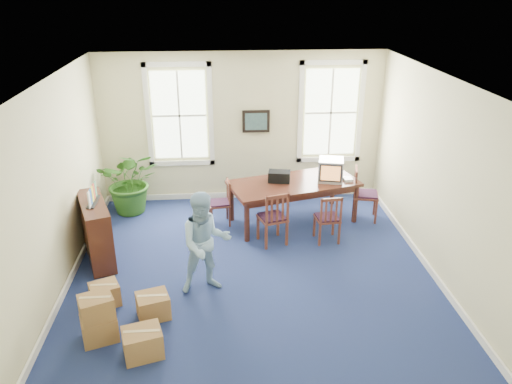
{
  "coord_description": "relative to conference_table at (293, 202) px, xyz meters",
  "views": [
    {
      "loc": [
        -0.49,
        -7.03,
        4.57
      ],
      "look_at": [
        0.1,
        0.6,
        1.25
      ],
      "focal_mm": 35.0,
      "sensor_mm": 36.0,
      "label": 1
    }
  ],
  "objects": [
    {
      "name": "floor",
      "position": [
        -0.95,
        -1.95,
        -0.43
      ],
      "size": [
        6.5,
        6.5,
        0.0
      ],
      "primitive_type": "plane",
      "color": "navy",
      "rests_on": "ground"
    },
    {
      "name": "ceiling",
      "position": [
        -0.95,
        -1.95,
        2.77
      ],
      "size": [
        6.5,
        6.5,
        0.0
      ],
      "primitive_type": "plane",
      "rotation": [
        3.14,
        0.0,
        0.0
      ],
      "color": "white",
      "rests_on": "ground"
    },
    {
      "name": "wall_back",
      "position": [
        -0.95,
        1.3,
        1.17
      ],
      "size": [
        6.5,
        0.0,
        6.5
      ],
      "primitive_type": "plane",
      "rotation": [
        1.57,
        0.0,
        0.0
      ],
      "color": "beige",
      "rests_on": "ground"
    },
    {
      "name": "wall_front",
      "position": [
        -0.95,
        -5.2,
        1.17
      ],
      "size": [
        6.5,
        0.0,
        6.5
      ],
      "primitive_type": "plane",
      "rotation": [
        -1.57,
        0.0,
        0.0
      ],
      "color": "beige",
      "rests_on": "ground"
    },
    {
      "name": "wall_left",
      "position": [
        -3.95,
        -1.95,
        1.17
      ],
      "size": [
        0.0,
        6.5,
        6.5
      ],
      "primitive_type": "plane",
      "rotation": [
        1.57,
        0.0,
        1.57
      ],
      "color": "beige",
      "rests_on": "ground"
    },
    {
      "name": "wall_right",
      "position": [
        2.05,
        -1.95,
        1.17
      ],
      "size": [
        0.0,
        6.5,
        6.5
      ],
      "primitive_type": "plane",
      "rotation": [
        1.57,
        0.0,
        -1.57
      ],
      "color": "beige",
      "rests_on": "ground"
    },
    {
      "name": "baseboard_back",
      "position": [
        -0.95,
        1.27,
        -0.37
      ],
      "size": [
        6.0,
        0.04,
        0.12
      ],
      "primitive_type": "cube",
      "color": "white",
      "rests_on": "ground"
    },
    {
      "name": "baseboard_left",
      "position": [
        -3.92,
        -1.95,
        -0.37
      ],
      "size": [
        0.04,
        6.5,
        0.12
      ],
      "primitive_type": "cube",
      "color": "white",
      "rests_on": "ground"
    },
    {
      "name": "baseboard_right",
      "position": [
        2.02,
        -1.95,
        -0.37
      ],
      "size": [
        0.04,
        6.5,
        0.12
      ],
      "primitive_type": "cube",
      "color": "white",
      "rests_on": "ground"
    },
    {
      "name": "window_left",
      "position": [
        -2.25,
        1.28,
        1.47
      ],
      "size": [
        1.4,
        0.12,
        2.2
      ],
      "primitive_type": null,
      "color": "white",
      "rests_on": "ground"
    },
    {
      "name": "window_right",
      "position": [
        0.95,
        1.28,
        1.47
      ],
      "size": [
        1.4,
        0.12,
        2.2
      ],
      "primitive_type": null,
      "color": "white",
      "rests_on": "ground"
    },
    {
      "name": "wall_picture",
      "position": [
        -0.65,
        1.25,
        1.32
      ],
      "size": [
        0.58,
        0.06,
        0.48
      ],
      "primitive_type": null,
      "color": "black",
      "rests_on": "ground"
    },
    {
      "name": "conference_table",
      "position": [
        0.0,
        0.0,
        0.0
      ],
      "size": [
        2.71,
        1.78,
        0.85
      ],
      "primitive_type": null,
      "rotation": [
        0.0,
        0.0,
        0.28
      ],
      "color": "#451F15",
      "rests_on": "ground"
    },
    {
      "name": "crt_tv",
      "position": [
        0.74,
        0.06,
        0.64
      ],
      "size": [
        0.59,
        0.62,
        0.43
      ],
      "primitive_type": null,
      "rotation": [
        0.0,
        0.0,
        -0.23
      ],
      "color": "#B7B7BC",
      "rests_on": "conference_table"
    },
    {
      "name": "game_console",
      "position": [
        1.08,
        0.0,
        0.45
      ],
      "size": [
        0.18,
        0.22,
        0.05
      ],
      "primitive_type": "cube",
      "rotation": [
        0.0,
        0.0,
        0.07
      ],
      "color": "white",
      "rests_on": "conference_table"
    },
    {
      "name": "equipment_bag",
      "position": [
        -0.28,
        0.06,
        0.53
      ],
      "size": [
        0.46,
        0.35,
        0.21
      ],
      "primitive_type": "cube",
      "rotation": [
        0.0,
        0.0,
        -0.18
      ],
      "color": "black",
      "rests_on": "conference_table"
    },
    {
      "name": "chair_near_left",
      "position": [
        -0.51,
        -0.85,
        0.1
      ],
      "size": [
        0.59,
        0.59,
        1.05
      ],
      "primitive_type": null,
      "rotation": [
        0.0,
        0.0,
        3.43
      ],
      "color": "brown",
      "rests_on": "ground"
    },
    {
      "name": "chair_near_right",
      "position": [
        0.51,
        -0.85,
        0.05
      ],
      "size": [
        0.46,
        0.46,
        0.95
      ],
      "primitive_type": null,
      "rotation": [
        0.0,
        0.0,
        3.23
      ],
      "color": "brown",
      "rests_on": "ground"
    },
    {
      "name": "chair_end_left",
      "position": [
        -1.47,
        0.0,
        0.03
      ],
      "size": [
        0.45,
        0.45,
        0.91
      ],
      "primitive_type": null,
      "rotation": [
        0.0,
        0.0,
        -1.45
      ],
      "color": "brown",
      "rests_on": "ground"
    },
    {
      "name": "chair_end_right",
      "position": [
        1.47,
        0.0,
        0.12
      ],
      "size": [
        0.58,
        0.58,
        1.08
      ],
      "primitive_type": null,
      "rotation": [
        0.0,
        0.0,
        1.34
      ],
      "color": "brown",
      "rests_on": "ground"
    },
    {
      "name": "man",
      "position": [
        -1.7,
        -2.28,
        0.4
      ],
      "size": [
        0.92,
        0.77,
        1.65
      ],
      "primitive_type": "imported",
      "rotation": [
        0.0,
        0.0,
        0.2
      ],
      "color": "#91B9D8",
      "rests_on": "ground"
    },
    {
      "name": "credenza",
      "position": [
        -3.6,
        -1.19,
        0.11
      ],
      "size": [
        0.82,
        1.41,
        1.06
      ],
      "primitive_type": "cube",
      "rotation": [
        0.0,
        0.0,
        0.35
      ],
      "color": "#451F15",
      "rests_on": "ground"
    },
    {
      "name": "brochure_rack",
      "position": [
        -3.58,
        -1.19,
        0.79
      ],
      "size": [
        0.15,
        0.7,
        0.31
      ],
      "primitive_type": null,
      "rotation": [
        0.0,
        0.0,
        0.04
      ],
      "color": "#99999E",
      "rests_on": "credenza"
    },
    {
      "name": "potted_plant",
      "position": [
        -3.28,
        0.71,
        0.26
      ],
      "size": [
        1.25,
        1.09,
        1.38
      ],
      "primitive_type": "imported",
      "rotation": [
        0.0,
        0.0,
        0.01
      ],
      "color": "#265617",
      "rests_on": "ground"
    },
    {
      "name": "cardboard_boxes",
      "position": [
        -2.96,
        -3.27,
        -0.07
      ],
      "size": [
        1.6,
        1.6,
        0.71
      ],
      "primitive_type": null,
      "rotation": [
        0.0,
        0.0,
        0.34
      ],
      "color": "#A2713F",
      "rests_on": "ground"
    }
  ]
}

